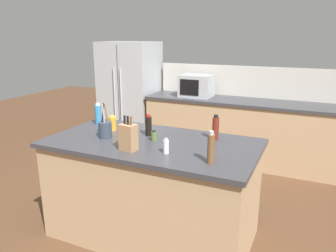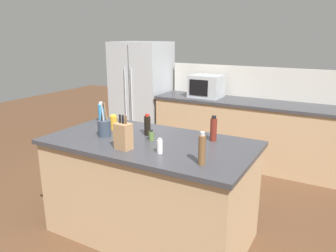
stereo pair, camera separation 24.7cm
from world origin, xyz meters
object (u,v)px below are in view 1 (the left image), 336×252
at_px(refrigerator, 130,95).
at_px(dish_soap_bottle, 98,114).
at_px(microwave, 196,86).
at_px(knife_block, 128,137).
at_px(salt_shaker, 166,146).
at_px(soy_sauce_bottle, 149,126).
at_px(utensil_crock, 105,129).
at_px(honey_jar, 113,123).
at_px(pepper_grinder, 211,148).
at_px(spice_jar_oregano, 154,136).
at_px(vinegar_bottle, 216,128).

height_order(refrigerator, dish_soap_bottle, refrigerator).
relative_size(refrigerator, microwave, 3.73).
distance_m(knife_block, salt_shaker, 0.32).
xyz_separation_m(microwave, soy_sauce_bottle, (0.27, -2.06, -0.07)).
distance_m(utensil_crock, honey_jar, 0.24).
bearing_deg(soy_sauce_bottle, pepper_grinder, -29.51).
relative_size(honey_jar, soy_sauce_bottle, 0.73).
distance_m(dish_soap_bottle, honey_jar, 0.30).
xyz_separation_m(spice_jar_oregano, honey_jar, (-0.52, 0.12, 0.03)).
bearing_deg(pepper_grinder, microwave, 112.15).
relative_size(spice_jar_oregano, vinegar_bottle, 0.42).
bearing_deg(spice_jar_oregano, salt_shaker, -46.76).
relative_size(salt_shaker, dish_soap_bottle, 0.55).
relative_size(dish_soap_bottle, vinegar_bottle, 0.99).
height_order(utensil_crock, salt_shaker, utensil_crock).
relative_size(refrigerator, salt_shaker, 13.80).
distance_m(refrigerator, pepper_grinder, 3.37).
xyz_separation_m(salt_shaker, soy_sauce_bottle, (-0.35, 0.37, 0.04)).
bearing_deg(pepper_grinder, vinegar_bottle, 103.29).
distance_m(utensil_crock, dish_soap_bottle, 0.49).
xyz_separation_m(salt_shaker, honey_jar, (-0.76, 0.37, 0.01)).
height_order(knife_block, pepper_grinder, knife_block).
bearing_deg(spice_jar_oregano, microwave, 100.06).
height_order(knife_block, spice_jar_oregano, knife_block).
bearing_deg(knife_block, utensil_crock, 158.50).
distance_m(microwave, soy_sauce_bottle, 2.08).
bearing_deg(microwave, honey_jar, -93.70).
height_order(knife_block, soy_sauce_bottle, knife_block).
bearing_deg(soy_sauce_bottle, honey_jar, 179.47).
bearing_deg(pepper_grinder, spice_jar_oregano, 154.03).
relative_size(refrigerator, utensil_crock, 5.44).
xyz_separation_m(salt_shaker, dish_soap_bottle, (-1.02, 0.50, 0.05)).
bearing_deg(utensil_crock, salt_shaker, -11.82).
distance_m(refrigerator, soy_sauce_bottle, 2.58).
distance_m(spice_jar_oregano, pepper_grinder, 0.70).
relative_size(microwave, utensil_crock, 1.46).
xyz_separation_m(spice_jar_oregano, vinegar_bottle, (0.49, 0.26, 0.06)).
height_order(spice_jar_oregano, honey_jar, honey_jar).
height_order(salt_shaker, vinegar_bottle, vinegar_bottle).
relative_size(microwave, spice_jar_oregano, 4.88).
bearing_deg(knife_block, refrigerator, 127.83).
bearing_deg(knife_block, soy_sauce_bottle, 102.30).
relative_size(refrigerator, honey_jar, 11.66).
bearing_deg(knife_block, vinegar_bottle, 52.24).
xyz_separation_m(refrigerator, soy_sauce_bottle, (1.47, -2.11, 0.17)).
bearing_deg(knife_block, salt_shaker, 17.78).
xyz_separation_m(refrigerator, vinegar_bottle, (2.08, -1.97, 0.18)).
distance_m(refrigerator, microwave, 1.23).
height_order(dish_soap_bottle, honey_jar, dish_soap_bottle).
distance_m(dish_soap_bottle, vinegar_bottle, 1.27).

